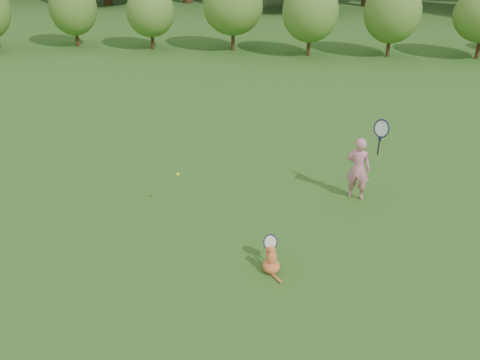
# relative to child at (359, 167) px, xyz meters

# --- Properties ---
(ground) EXTENTS (100.00, 100.00, 0.00)m
(ground) POSITION_rel_child_xyz_m (-2.31, -1.65, -0.63)
(ground) COLOR #2A5818
(ground) RESTS_ON ground
(shrub_row) EXTENTS (28.00, 3.00, 2.80)m
(shrub_row) POSITION_rel_child_xyz_m (-2.31, 11.35, 0.77)
(shrub_row) COLOR #497123
(shrub_row) RESTS_ON ground
(child) EXTENTS (0.70, 0.47, 1.80)m
(child) POSITION_rel_child_xyz_m (0.00, 0.00, 0.00)
(child) COLOR #D17C8C
(child) RESTS_ON ground
(cat) EXTENTS (0.36, 0.63, 0.59)m
(cat) POSITION_rel_child_xyz_m (-1.50, -2.42, -0.40)
(cat) COLOR #CC6427
(cat) RESTS_ON ground
(tennis_ball) EXTENTS (0.06, 0.06, 0.06)m
(tennis_ball) POSITION_rel_child_xyz_m (-3.19, -0.80, 0.11)
(tennis_ball) COLOR yellow
(tennis_ball) RESTS_ON ground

